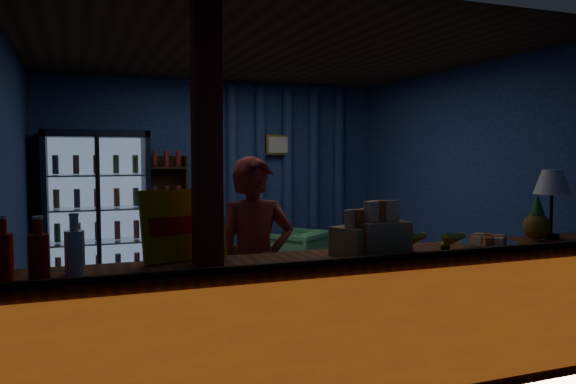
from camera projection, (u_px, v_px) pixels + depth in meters
name	position (u px, v px, depth m)	size (l,w,h in m)	color
ground	(270.00, 317.00, 5.60)	(4.60, 4.60, 0.00)	#515154
room_walls	(270.00, 159.00, 5.50)	(4.60, 4.60, 4.60)	navy
counter	(362.00, 324.00, 3.79)	(4.40, 0.57, 0.99)	brown
support_post	(207.00, 208.00, 3.37)	(0.16, 0.16, 2.60)	maroon
beverage_cooler	(97.00, 211.00, 6.78)	(1.20, 0.62, 1.90)	black
bottle_shelf	(167.00, 218.00, 7.22)	(0.50, 0.28, 1.60)	#321B10
curtain_folds	(288.00, 177.00, 7.87)	(1.74, 0.14, 2.50)	navy
framed_picture	(279.00, 145.00, 7.74)	(0.36, 0.04, 0.28)	gold
shopkeeper	(255.00, 266.00, 4.11)	(0.59, 0.38, 1.60)	maroon
green_chair	(294.00, 255.00, 7.18)	(0.70, 0.72, 0.66)	#5CB972
side_table	(258.00, 264.00, 7.04)	(0.63, 0.56, 0.57)	#321B10
yellow_sign	(184.00, 225.00, 3.55)	(0.57, 0.26, 0.45)	yellow
soda_bottles	(39.00, 253.00, 3.01)	(0.46, 0.19, 0.35)	red
snack_box_left	(380.00, 235.00, 3.80)	(0.34, 0.28, 0.36)	tan
snack_box_centre	(356.00, 238.00, 3.77)	(0.36, 0.34, 0.30)	tan
pastry_tray	(488.00, 242.00, 4.15)	(0.43, 0.43, 0.07)	silver
banana_bunches	(429.00, 240.00, 3.89)	(0.46, 0.28, 0.15)	yellow
table_lamp	(552.00, 185.00, 4.42)	(0.28, 0.28, 0.55)	black
pineapple	(537.00, 222.00, 4.33)	(0.20, 0.20, 0.35)	olive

